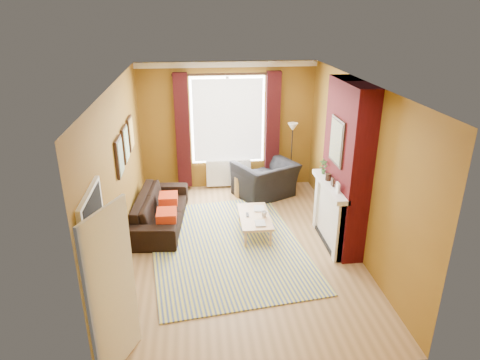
# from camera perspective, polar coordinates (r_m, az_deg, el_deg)

# --- Properties ---
(ground) EXTENTS (5.50, 5.50, 0.00)m
(ground) POSITION_cam_1_polar(r_m,az_deg,el_deg) (7.46, 0.21, -8.93)
(ground) COLOR olive
(ground) RESTS_ON ground
(room_walls) EXTENTS (3.82, 5.54, 2.83)m
(room_walls) POSITION_cam_1_polar(r_m,az_deg,el_deg) (7.20, 5.02, 2.03)
(room_walls) COLOR brown
(room_walls) RESTS_ON ground
(striped_rug) EXTENTS (2.95, 3.79, 0.02)m
(striped_rug) POSITION_cam_1_polar(r_m,az_deg,el_deg) (7.50, -1.83, -8.67)
(striped_rug) COLOR #374E98
(striped_rug) RESTS_ON ground
(sofa) EXTENTS (1.01, 2.16, 0.61)m
(sofa) POSITION_cam_1_polar(r_m,az_deg,el_deg) (8.19, -10.53, -3.91)
(sofa) COLOR black
(sofa) RESTS_ON ground
(armchair) EXTENTS (1.52, 1.46, 0.77)m
(armchair) POSITION_cam_1_polar(r_m,az_deg,el_deg) (9.24, 3.38, 0.08)
(armchair) COLOR black
(armchair) RESTS_ON ground
(coffee_table) EXTENTS (0.55, 1.09, 0.36)m
(coffee_table) POSITION_cam_1_polar(r_m,az_deg,el_deg) (7.73, 1.95, -5.02)
(coffee_table) COLOR tan
(coffee_table) RESTS_ON ground
(wicker_stool) EXTENTS (0.44, 0.44, 0.45)m
(wicker_stool) POSITION_cam_1_polar(r_m,az_deg,el_deg) (9.30, 0.35, -0.80)
(wicker_stool) COLOR olive
(wicker_stool) RESTS_ON ground
(floor_lamp) EXTENTS (0.24, 0.24, 1.53)m
(floor_lamp) POSITION_cam_1_polar(r_m,az_deg,el_deg) (9.38, 6.98, 5.62)
(floor_lamp) COLOR black
(floor_lamp) RESTS_ON ground
(book_a) EXTENTS (0.19, 0.25, 0.02)m
(book_a) POSITION_cam_1_polar(r_m,az_deg,el_deg) (7.43, 2.02, -5.81)
(book_a) COLOR #999999
(book_a) RESTS_ON coffee_table
(book_b) EXTENTS (0.22, 0.28, 0.02)m
(book_b) POSITION_cam_1_polar(r_m,az_deg,el_deg) (7.95, 1.87, -3.84)
(book_b) COLOR #999999
(book_b) RESTS_ON coffee_table
(mug) EXTENTS (0.14, 0.14, 0.10)m
(mug) POSITION_cam_1_polar(r_m,az_deg,el_deg) (7.66, 3.23, -4.56)
(mug) COLOR #999999
(mug) RESTS_ON coffee_table
(tv_remote) EXTENTS (0.05, 0.15, 0.02)m
(tv_remote) POSITION_cam_1_polar(r_m,az_deg,el_deg) (7.72, 1.01, -4.64)
(tv_remote) COLOR black
(tv_remote) RESTS_ON coffee_table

